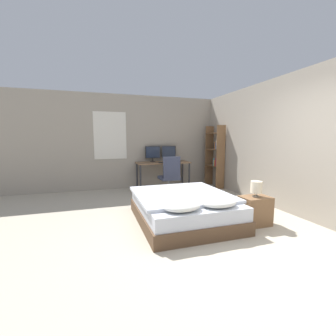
{
  "coord_description": "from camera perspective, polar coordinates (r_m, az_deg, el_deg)",
  "views": [
    {
      "loc": [
        -1.76,
        -2.42,
        1.47
      ],
      "look_at": [
        -0.1,
        2.7,
        0.75
      ],
      "focal_mm": 24.0,
      "sensor_mm": 36.0,
      "label": 1
    }
  ],
  "objects": [
    {
      "name": "bookshelf",
      "position": [
        6.84,
        12.06,
        3.46
      ],
      "size": [
        0.28,
        0.7,
        1.83
      ],
      "color": "brown",
      "rests_on": "ground_plane"
    },
    {
      "name": "monitor_right",
      "position": [
        6.82,
        0.2,
        3.96
      ],
      "size": [
        0.45,
        0.16,
        0.46
      ],
      "color": "black",
      "rests_on": "desk"
    },
    {
      "name": "desk",
      "position": [
        6.57,
        -1.28,
        0.73
      ],
      "size": [
        1.55,
        0.64,
        0.78
      ],
      "color": "#846042",
      "rests_on": "ground_plane"
    },
    {
      "name": "nightstand",
      "position": [
        4.14,
        21.24,
        -10.09
      ],
      "size": [
        0.48,
        0.34,
        0.49
      ],
      "color": "brown",
      "rests_on": "ground_plane"
    },
    {
      "name": "office_chair",
      "position": [
        5.91,
        0.46,
        -2.79
      ],
      "size": [
        0.52,
        0.52,
        1.0
      ],
      "color": "black",
      "rests_on": "ground_plane"
    },
    {
      "name": "keyboard",
      "position": [
        6.36,
        -0.74,
        1.43
      ],
      "size": [
        0.37,
        0.13,
        0.02
      ],
      "color": "black",
      "rests_on": "desk"
    },
    {
      "name": "monitor_left",
      "position": [
        6.68,
        -3.88,
        3.87
      ],
      "size": [
        0.45,
        0.16,
        0.46
      ],
      "color": "black",
      "rests_on": "desk"
    },
    {
      "name": "wall_side_right",
      "position": [
        5.33,
        24.72,
        5.63
      ],
      "size": [
        0.06,
        12.0,
        2.7
      ],
      "color": "#9E9384",
      "rests_on": "ground_plane"
    },
    {
      "name": "bed",
      "position": [
        4.05,
        3.96,
        -9.99
      ],
      "size": [
        1.62,
        1.9,
        0.56
      ],
      "color": "brown",
      "rests_on": "ground_plane"
    },
    {
      "name": "ground_plane",
      "position": [
        3.34,
        17.09,
        -18.86
      ],
      "size": [
        20.0,
        20.0,
        0.0
      ],
      "primitive_type": "plane",
      "color": "#B2A893"
    },
    {
      "name": "bedside_lamp",
      "position": [
        4.04,
        21.52,
        -4.6
      ],
      "size": [
        0.19,
        0.19,
        0.26
      ],
      "color": "gray",
      "rests_on": "nightstand"
    },
    {
      "name": "computer_mouse",
      "position": [
        6.44,
        1.59,
        1.58
      ],
      "size": [
        0.07,
        0.05,
        0.04
      ],
      "color": "black",
      "rests_on": "desk"
    },
    {
      "name": "wall_back",
      "position": [
        6.86,
        -3.23,
        6.61
      ],
      "size": [
        12.0,
        0.08,
        2.7
      ],
      "color": "#9E9384",
      "rests_on": "ground_plane"
    }
  ]
}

